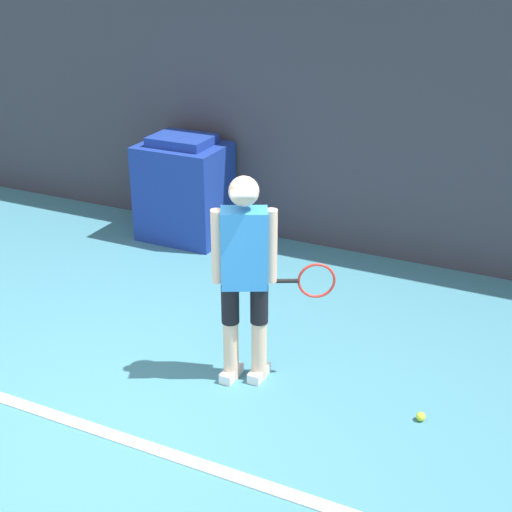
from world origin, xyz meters
name	(u,v)px	position (x,y,z in m)	size (l,w,h in m)	color
ground_plane	(117,426)	(0.00, 0.00, 0.00)	(24.00, 24.00, 0.00)	teal
back_wall	(311,111)	(0.00, 3.69, 1.50)	(24.00, 0.10, 3.00)	#383842
court_baseline	(108,434)	(0.00, -0.11, 0.01)	(21.60, 0.10, 0.01)	white
tennis_player	(246,272)	(0.57, 0.95, 0.93)	(0.84, 0.49, 1.68)	beige
tennis_ball	(421,417)	(1.96, 1.00, 0.03)	(0.07, 0.07, 0.07)	#D1E533
covered_chair	(184,190)	(-1.32, 3.23, 0.57)	(0.94, 0.74, 1.19)	navy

